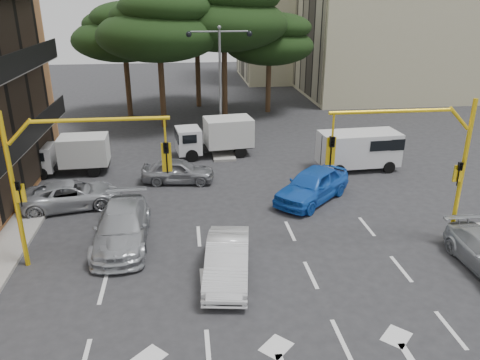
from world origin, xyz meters
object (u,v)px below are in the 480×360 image
object	(u,v)px
car_white_hatch	(227,261)
box_truck_b	(215,137)
car_blue_compact	(312,185)
car_silver_cross_b	(178,171)
signal_mast_right	(423,154)
signal_mast_left	(62,168)
street_lamp_center	(220,66)
car_silver_cross_a	(71,195)
box_truck_a	(70,155)
van_white	(358,150)
car_silver_wagon	(122,227)

from	to	relation	value
car_white_hatch	box_truck_b	distance (m)	14.19
car_blue_compact	car_silver_cross_b	world-z (taller)	car_blue_compact
signal_mast_right	signal_mast_left	size ratio (longest dim) A/B	1.00
street_lamp_center	car_silver_cross_a	distance (m)	12.79
street_lamp_center	car_silver_cross_b	distance (m)	8.24
car_silver_cross_a	car_white_hatch	bearing A→B (deg)	-147.09
signal_mast_left	box_truck_b	size ratio (longest dim) A/B	1.23
box_truck_a	car_blue_compact	bearing A→B (deg)	-114.97
car_white_hatch	box_truck_a	world-z (taller)	box_truck_a
car_blue_compact	box_truck_a	bearing A→B (deg)	-157.05
signal_mast_left	van_white	bearing A→B (deg)	31.32
box_truck_a	car_silver_cross_a	bearing A→B (deg)	-170.33
car_silver_cross_a	car_silver_cross_b	size ratio (longest dim) A/B	1.17
signal_mast_left	box_truck_b	world-z (taller)	signal_mast_left
signal_mast_right	car_white_hatch	size ratio (longest dim) A/B	1.38
signal_mast_right	signal_mast_left	world-z (taller)	same
signal_mast_right	box_truck_a	distance (m)	18.94
signal_mast_right	car_blue_compact	xyz separation A→B (m)	(-3.00, 4.66, -3.06)
car_silver_wagon	car_silver_cross_b	bearing A→B (deg)	71.03
street_lamp_center	car_silver_wagon	world-z (taller)	street_lamp_center
car_white_hatch	box_truck_a	distance (m)	14.26
street_lamp_center	car_blue_compact	size ratio (longest dim) A/B	1.61
car_white_hatch	signal_mast_left	bearing A→B (deg)	170.82
car_white_hatch	car_blue_compact	world-z (taller)	car_blue_compact
street_lamp_center	car_silver_cross_a	size ratio (longest dim) A/B	1.67
signal_mast_left	car_silver_wagon	distance (m)	3.76
car_silver_cross_b	van_white	bearing A→B (deg)	-78.39
car_blue_compact	car_silver_cross_a	size ratio (longest dim) A/B	1.04
signal_mast_left	signal_mast_right	bearing A→B (deg)	0.00
signal_mast_right	street_lamp_center	world-z (taller)	street_lamp_center
signal_mast_right	signal_mast_left	bearing A→B (deg)	180.00
car_silver_wagon	car_silver_cross_b	xyz separation A→B (m)	(2.27, 6.65, -0.08)
box_truck_a	signal_mast_right	bearing A→B (deg)	-124.55
car_white_hatch	van_white	bearing A→B (deg)	58.56
street_lamp_center	car_silver_wagon	size ratio (longest dim) A/B	1.48
signal_mast_right	van_white	size ratio (longest dim) A/B	1.31
box_truck_b	signal_mast_right	bearing A→B (deg)	-156.81
van_white	signal_mast_right	bearing A→B (deg)	-8.83
signal_mast_right	street_lamp_center	size ratio (longest dim) A/B	0.77
signal_mast_right	car_silver_cross_a	distance (m)	16.04
signal_mast_left	car_blue_compact	xyz separation A→B (m)	(10.61, 4.66, -3.06)
car_silver_wagon	car_silver_cross_b	world-z (taller)	car_silver_wagon
street_lamp_center	van_white	distance (m)	10.22
car_silver_cross_b	box_truck_b	size ratio (longest dim) A/B	0.81
van_white	car_white_hatch	bearing A→B (deg)	-42.65
signal_mast_right	van_white	bearing A→B (deg)	84.25
car_white_hatch	car_blue_compact	xyz separation A→B (m)	(4.88, 6.44, 0.11)
street_lamp_center	box_truck_a	size ratio (longest dim) A/B	1.74
car_silver_cross_b	box_truck_b	distance (m)	5.07
signal_mast_left	car_silver_cross_b	xyz separation A→B (m)	(3.93, 7.93, -3.21)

